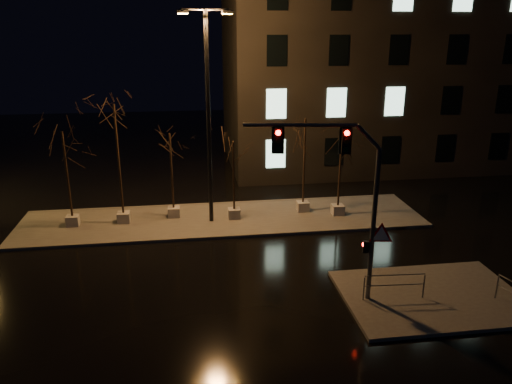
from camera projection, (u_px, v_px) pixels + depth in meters
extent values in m
plane|color=black|center=(234.00, 270.00, 22.01)|extent=(90.00, 90.00, 0.00)
cube|color=#4E4C46|center=(223.00, 219.00, 27.62)|extent=(22.00, 5.00, 0.15)
cube|color=#4E4C46|center=(432.00, 296.00, 19.69)|extent=(7.00, 5.00, 0.15)
cube|color=black|center=(390.00, 64.00, 38.44)|extent=(25.00, 12.00, 15.00)
cube|color=#A6A29B|center=(73.00, 220.00, 26.49)|extent=(0.65, 0.65, 0.55)
cylinder|color=black|center=(67.00, 175.00, 25.69)|extent=(0.11, 0.11, 4.52)
cube|color=#A6A29B|center=(124.00, 217.00, 26.94)|extent=(0.65, 0.65, 0.55)
cylinder|color=black|center=(119.00, 160.00, 25.94)|extent=(0.11, 0.11, 5.81)
cube|color=#A6A29B|center=(174.00, 212.00, 27.71)|extent=(0.65, 0.65, 0.55)
cylinder|color=black|center=(172.00, 171.00, 26.97)|extent=(0.11, 0.11, 4.16)
cube|color=#A6A29B|center=(234.00, 213.00, 27.50)|extent=(0.65, 0.65, 0.55)
cylinder|color=black|center=(234.00, 176.00, 26.82)|extent=(0.11, 0.11, 3.76)
cube|color=#A6A29B|center=(303.00, 206.00, 28.59)|extent=(0.65, 0.65, 0.55)
cylinder|color=black|center=(304.00, 161.00, 27.75)|extent=(0.11, 0.11, 4.79)
cube|color=#A6A29B|center=(338.00, 210.00, 28.07)|extent=(0.65, 0.65, 0.55)
cylinder|color=black|center=(340.00, 174.00, 27.42)|extent=(0.11, 0.11, 3.59)
cylinder|color=#515458|center=(373.00, 227.00, 18.48)|extent=(0.18, 0.18, 5.96)
cylinder|color=#515458|center=(300.00, 125.00, 17.34)|extent=(3.94, 0.78, 0.14)
cube|color=black|center=(346.00, 141.00, 17.48)|extent=(0.33, 0.26, 0.89)
cube|color=black|center=(278.00, 140.00, 17.53)|extent=(0.33, 0.26, 0.89)
cube|color=black|center=(366.00, 247.00, 18.74)|extent=(0.24, 0.21, 0.45)
cone|color=red|center=(381.00, 235.00, 18.52)|extent=(1.02, 0.20, 1.03)
sphere|color=#FF0C07|center=(381.00, 132.00, 17.36)|extent=(0.18, 0.18, 0.18)
cylinder|color=black|center=(209.00, 122.00, 25.51)|extent=(0.22, 0.22, 10.85)
cylinder|color=black|center=(205.00, 9.00, 23.80)|extent=(2.38, 0.46, 0.11)
cube|color=#FC9E32|center=(183.00, 13.00, 23.56)|extent=(0.58, 0.38, 0.22)
cube|color=#FC9E32|center=(227.00, 13.00, 24.15)|extent=(0.58, 0.38, 0.22)
cylinder|color=#515458|center=(364.00, 289.00, 19.14)|extent=(0.05, 0.05, 0.97)
cylinder|color=#515458|center=(424.00, 286.00, 19.33)|extent=(0.05, 0.05, 0.97)
cylinder|color=#515458|center=(395.00, 275.00, 19.07)|extent=(2.37, 0.18, 0.04)
cylinder|color=#515458|center=(394.00, 285.00, 19.20)|extent=(2.37, 0.18, 0.04)
cylinder|color=#515458|center=(497.00, 287.00, 19.26)|extent=(0.05, 0.05, 0.98)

